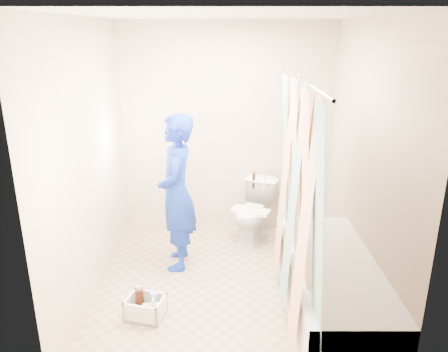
{
  "coord_description": "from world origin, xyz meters",
  "views": [
    {
      "loc": [
        -0.03,
        -3.58,
        2.29
      ],
      "look_at": [
        -0.04,
        0.38,
        0.96
      ],
      "focal_mm": 35.0,
      "sensor_mm": 36.0,
      "label": 1
    }
  ],
  "objects_px": {
    "plumber": "(177,193)",
    "bathtub": "(330,285)",
    "cleaning_caddy": "(147,308)",
    "toilet": "(254,212)"
  },
  "relations": [
    {
      "from": "plumber",
      "to": "bathtub",
      "type": "bearing_deg",
      "value": 55.72
    },
    {
      "from": "bathtub",
      "to": "plumber",
      "type": "relative_size",
      "value": 1.12
    },
    {
      "from": "bathtub",
      "to": "cleaning_caddy",
      "type": "height_order",
      "value": "bathtub"
    },
    {
      "from": "toilet",
      "to": "plumber",
      "type": "distance_m",
      "value": 1.07
    },
    {
      "from": "bathtub",
      "to": "cleaning_caddy",
      "type": "xyz_separation_m",
      "value": [
        -1.53,
        -0.06,
        -0.18
      ]
    },
    {
      "from": "bathtub",
      "to": "cleaning_caddy",
      "type": "bearing_deg",
      "value": -177.72
    },
    {
      "from": "toilet",
      "to": "cleaning_caddy",
      "type": "xyz_separation_m",
      "value": [
        -0.98,
        -1.44,
        -0.25
      ]
    },
    {
      "from": "bathtub",
      "to": "toilet",
      "type": "xyz_separation_m",
      "value": [
        -0.55,
        1.38,
        0.07
      ]
    },
    {
      "from": "toilet",
      "to": "cleaning_caddy",
      "type": "distance_m",
      "value": 1.76
    },
    {
      "from": "bathtub",
      "to": "cleaning_caddy",
      "type": "distance_m",
      "value": 1.54
    }
  ]
}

